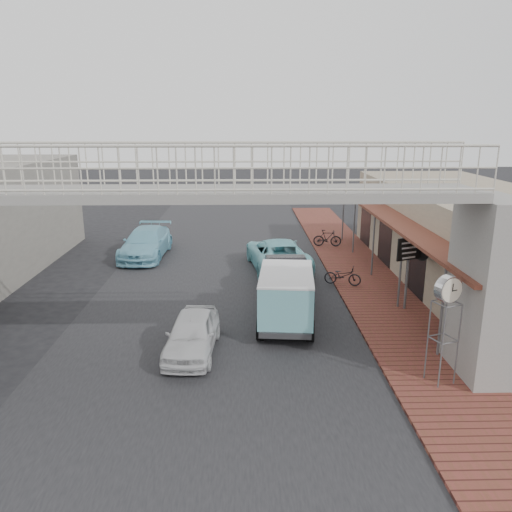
{
  "coord_description": "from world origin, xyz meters",
  "views": [
    {
      "loc": [
        1.1,
        -16.54,
        6.91
      ],
      "look_at": [
        1.57,
        2.16,
        1.8
      ],
      "focal_mm": 35.0,
      "sensor_mm": 36.0,
      "label": 1
    }
  ],
  "objects": [
    {
      "name": "ground",
      "position": [
        0.0,
        0.0,
        0.0
      ],
      "size": [
        120.0,
        120.0,
        0.0
      ],
      "primitive_type": "plane",
      "color": "black",
      "rests_on": "ground"
    },
    {
      "name": "sidewalk",
      "position": [
        6.5,
        3.0,
        0.05
      ],
      "size": [
        3.0,
        40.0,
        0.1
      ],
      "primitive_type": "cube",
      "color": "brown",
      "rests_on": "ground"
    },
    {
      "name": "motorcycle_near",
      "position": [
        5.3,
        3.62,
        0.51
      ],
      "size": [
        1.66,
        1.02,
        0.82
      ],
      "primitive_type": "imported",
      "rotation": [
        0.0,
        0.0,
        1.25
      ],
      "color": "black",
      "rests_on": "sidewalk"
    },
    {
      "name": "shophouse_row",
      "position": [
        10.97,
        4.0,
        2.01
      ],
      "size": [
        7.2,
        18.0,
        4.0
      ],
      "color": "gray",
      "rests_on": "ground"
    },
    {
      "name": "road_strip",
      "position": [
        0.0,
        0.0,
        0.01
      ],
      "size": [
        10.0,
        60.0,
        0.01
      ],
      "primitive_type": "cube",
      "color": "black",
      "rests_on": "ground"
    },
    {
      "name": "white_hatchback",
      "position": [
        -0.5,
        -2.44,
        0.61
      ],
      "size": [
        1.68,
        3.68,
        1.22
      ],
      "primitive_type": "imported",
      "rotation": [
        0.0,
        0.0,
        -0.07
      ],
      "color": "silver",
      "rests_on": "ground"
    },
    {
      "name": "angkot_far",
      "position": [
        -4.0,
        8.79,
        0.74
      ],
      "size": [
        2.33,
        5.2,
        1.48
      ],
      "primitive_type": "imported",
      "rotation": [
        0.0,
        0.0,
        -0.05
      ],
      "color": "#7CC1D7",
      "rests_on": "ground"
    },
    {
      "name": "footbridge",
      "position": [
        0.0,
        -4.0,
        3.18
      ],
      "size": [
        16.4,
        2.4,
        6.34
      ],
      "color": "gray",
      "rests_on": "ground"
    },
    {
      "name": "angkot_curb",
      "position": [
        2.71,
        6.39,
        0.75
      ],
      "size": [
        3.14,
        5.65,
        1.49
      ],
      "primitive_type": "imported",
      "rotation": [
        0.0,
        0.0,
        3.27
      ],
      "color": "#7ACCD5",
      "rests_on": "ground"
    },
    {
      "name": "dark_sedan",
      "position": [
        2.82,
        2.52,
        0.76
      ],
      "size": [
        1.67,
        4.65,
        1.52
      ],
      "primitive_type": "imported",
      "rotation": [
        0.0,
        0.0,
        0.01
      ],
      "color": "black",
      "rests_on": "ground"
    },
    {
      "name": "motorcycle_far",
      "position": [
        5.75,
        10.38,
        0.57
      ],
      "size": [
        1.6,
        0.65,
        0.93
      ],
      "primitive_type": "imported",
      "rotation": [
        0.0,
        0.0,
        1.43
      ],
      "color": "black",
      "rests_on": "sidewalk"
    },
    {
      "name": "arrow_sign",
      "position": [
        7.74,
        1.04,
        2.38
      ],
      "size": [
        1.7,
        1.16,
        2.83
      ],
      "rotation": [
        0.0,
        0.0,
        0.4
      ],
      "color": "#59595B",
      "rests_on": "sidewalk"
    },
    {
      "name": "angkot_van",
      "position": [
        2.54,
        -0.37,
        1.25
      ],
      "size": [
        2.18,
        4.16,
        1.96
      ],
      "rotation": [
        0.0,
        0.0,
        -0.1
      ],
      "color": "black",
      "rests_on": "ground"
    },
    {
      "name": "street_clock",
      "position": [
        6.34,
        -4.55,
        2.57
      ],
      "size": [
        0.77,
        0.74,
        2.98
      ],
      "rotation": [
        0.0,
        0.0,
        0.37
      ],
      "color": "#59595B",
      "rests_on": "sidewalk"
    }
  ]
}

